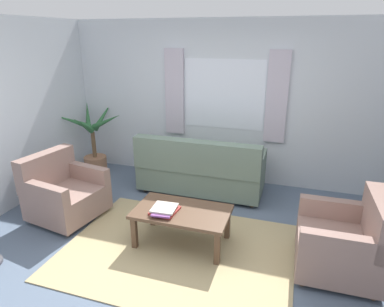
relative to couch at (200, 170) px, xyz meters
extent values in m
plane|color=slate|center=(0.19, -1.54, -0.37)|extent=(6.24, 6.24, 0.00)
cube|color=silver|center=(0.19, 0.72, 0.93)|extent=(5.32, 0.12, 2.60)
cube|color=white|center=(0.19, 0.65, 1.08)|extent=(1.30, 0.01, 1.10)
cube|color=silver|center=(-0.64, 0.62, 1.08)|extent=(0.32, 0.06, 1.40)
cube|color=silver|center=(1.02, 0.62, 1.08)|extent=(0.32, 0.06, 1.40)
cube|color=tan|center=(0.19, -1.54, -0.36)|extent=(2.58, 1.92, 0.01)
cube|color=slate|center=(0.00, 0.07, -0.12)|extent=(1.90, 0.80, 0.38)
cube|color=slate|center=(0.00, -0.25, 0.31)|extent=(1.90, 0.20, 0.48)
cube|color=slate|center=(0.87, 0.07, 0.19)|extent=(0.16, 0.80, 0.24)
cube|color=slate|center=(-0.87, 0.07, 0.19)|extent=(0.16, 0.80, 0.24)
cylinder|color=brown|center=(0.85, 0.37, -0.34)|extent=(0.06, 0.06, 0.06)
cylinder|color=brown|center=(-0.85, 0.37, -0.34)|extent=(0.06, 0.06, 0.06)
cylinder|color=brown|center=(0.85, -0.23, -0.34)|extent=(0.06, 0.06, 0.06)
cylinder|color=brown|center=(-0.85, -0.23, -0.34)|extent=(0.06, 0.06, 0.06)
cube|color=gray|center=(-1.47, -1.28, -0.13)|extent=(0.93, 0.96, 0.36)
cube|color=gray|center=(-1.80, -1.23, 0.28)|extent=(0.32, 0.86, 0.46)
cube|color=gray|center=(-1.53, -1.64, 0.16)|extent=(0.81, 0.25, 0.22)
cube|color=gray|center=(-1.41, -0.93, 0.16)|extent=(0.81, 0.25, 0.22)
cylinder|color=brown|center=(-1.21, -1.67, -0.34)|extent=(0.05, 0.05, 0.06)
cylinder|color=brown|center=(-1.10, -1.00, -0.34)|extent=(0.05, 0.05, 0.06)
cylinder|color=brown|center=(-1.84, -1.57, -0.34)|extent=(0.05, 0.05, 0.06)
cylinder|color=brown|center=(-1.73, -0.90, -0.34)|extent=(0.05, 0.05, 0.06)
cube|color=gray|center=(1.87, -1.34, -0.13)|extent=(0.81, 0.85, 0.36)
cube|color=gray|center=(2.20, -1.34, 0.28)|extent=(0.19, 0.84, 0.46)
cube|color=gray|center=(1.87, -0.98, 0.16)|extent=(0.80, 0.13, 0.22)
cube|color=gray|center=(1.88, -1.70, 0.16)|extent=(0.80, 0.13, 0.22)
cylinder|color=brown|center=(1.55, -1.01, -0.34)|extent=(0.05, 0.05, 0.06)
cylinder|color=brown|center=(1.56, -1.69, -0.34)|extent=(0.05, 0.05, 0.06)
cylinder|color=brown|center=(2.19, -1.00, -0.34)|extent=(0.05, 0.05, 0.06)
cylinder|color=brown|center=(2.20, -1.68, -0.34)|extent=(0.05, 0.05, 0.06)
cube|color=brown|center=(0.18, -1.38, 0.05)|extent=(1.10, 0.64, 0.04)
cube|color=brown|center=(-0.31, -1.64, -0.17)|extent=(0.06, 0.06, 0.40)
cube|color=brown|center=(0.67, -1.64, -0.17)|extent=(0.06, 0.06, 0.40)
cube|color=brown|center=(-0.31, -1.12, -0.17)|extent=(0.06, 0.06, 0.40)
cube|color=brown|center=(0.67, -1.12, -0.17)|extent=(0.06, 0.06, 0.40)
cube|color=#B23833|center=(0.01, -1.47, 0.08)|extent=(0.30, 0.32, 0.02)
cube|color=#7F478C|center=(0.01, -1.49, 0.11)|extent=(0.25, 0.35, 0.02)
cube|color=beige|center=(0.01, -1.48, 0.12)|extent=(0.28, 0.28, 0.02)
cylinder|color=#9E6B4C|center=(-2.01, 0.19, -0.22)|extent=(0.39, 0.39, 0.30)
cylinder|color=brown|center=(-2.01, 0.19, 0.16)|extent=(0.07, 0.07, 0.45)
cone|color=#2D6638|center=(-1.68, 0.14, 0.62)|extent=(0.66, 0.22, 0.38)
cone|color=#2D6638|center=(-1.97, 0.52, 0.62)|extent=(0.15, 0.60, 0.48)
cone|color=#2D6638|center=(-2.25, 0.44, 0.63)|extent=(0.45, 0.56, 0.48)
cone|color=#2D6638|center=(-2.28, 0.04, 0.60)|extent=(0.54, 0.42, 0.36)
cone|color=#2D6638|center=(-1.97, -0.11, 0.60)|extent=(0.15, 0.56, 0.42)
camera|label=1|loc=(1.34, -4.57, 1.98)|focal=31.12mm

